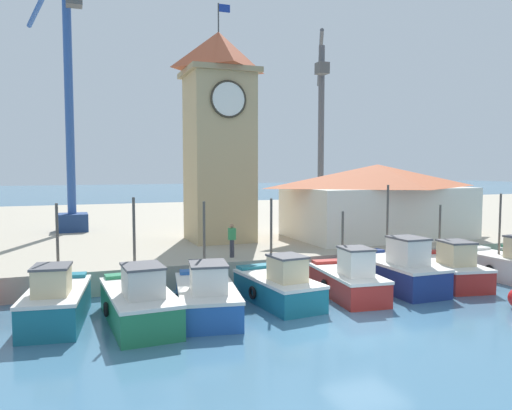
{
  "coord_description": "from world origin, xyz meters",
  "views": [
    {
      "loc": [
        -9.38,
        -14.21,
        5.39
      ],
      "look_at": [
        -0.52,
        9.26,
        3.5
      ],
      "focal_mm": 35.0,
      "sensor_mm": 36.0,
      "label": 1
    }
  ],
  "objects_px": {
    "fishing_boat_center": "(278,286)",
    "fishing_boat_right_outer": "(446,269)",
    "fishing_boat_left_inner": "(139,302)",
    "port_crane_far": "(321,147)",
    "fishing_boat_mid_left": "(206,296)",
    "dock_worker_near_tower": "(232,240)",
    "clock_tower": "(219,133)",
    "dock_worker_along_quay": "(331,232)",
    "fishing_boat_far_right": "(510,265)",
    "fishing_boat_mid_right": "(348,280)",
    "fishing_boat_right_inner": "(396,270)",
    "fishing_boat_left_outer": "(56,302)",
    "port_crane_near": "(68,127)",
    "warehouse_right": "(377,200)"
  },
  "relations": [
    {
      "from": "fishing_boat_center",
      "to": "dock_worker_near_tower",
      "type": "relative_size",
      "value": 2.85
    },
    {
      "from": "fishing_boat_left_inner",
      "to": "clock_tower",
      "type": "bearing_deg",
      "value": 60.64
    },
    {
      "from": "fishing_boat_mid_right",
      "to": "port_crane_near",
      "type": "bearing_deg",
      "value": 120.26
    },
    {
      "from": "fishing_boat_right_outer",
      "to": "port_crane_far",
      "type": "relative_size",
      "value": 0.29
    },
    {
      "from": "fishing_boat_right_inner",
      "to": "port_crane_near",
      "type": "bearing_deg",
      "value": 127.16
    },
    {
      "from": "clock_tower",
      "to": "fishing_boat_right_outer",
      "type": "bearing_deg",
      "value": -51.37
    },
    {
      "from": "clock_tower",
      "to": "port_crane_far",
      "type": "xyz_separation_m",
      "value": [
        13.69,
        13.14,
        -0.18
      ]
    },
    {
      "from": "fishing_boat_left_inner",
      "to": "fishing_boat_mid_left",
      "type": "bearing_deg",
      "value": 4.58
    },
    {
      "from": "fishing_boat_left_outer",
      "to": "fishing_boat_right_outer",
      "type": "relative_size",
      "value": 0.92
    },
    {
      "from": "fishing_boat_center",
      "to": "fishing_boat_mid_right",
      "type": "xyz_separation_m",
      "value": [
        3.1,
        -0.15,
        0.03
      ]
    },
    {
      "from": "fishing_boat_far_right",
      "to": "dock_worker_near_tower",
      "type": "distance_m",
      "value": 13.3
    },
    {
      "from": "fishing_boat_far_right",
      "to": "fishing_boat_mid_right",
      "type": "bearing_deg",
      "value": 179.38
    },
    {
      "from": "fishing_boat_left_outer",
      "to": "fishing_boat_far_right",
      "type": "distance_m",
      "value": 20.09
    },
    {
      "from": "port_crane_near",
      "to": "port_crane_far",
      "type": "height_order",
      "value": "port_crane_near"
    },
    {
      "from": "clock_tower",
      "to": "dock_worker_near_tower",
      "type": "bearing_deg",
      "value": -100.53
    },
    {
      "from": "fishing_boat_left_outer",
      "to": "fishing_boat_far_right",
      "type": "height_order",
      "value": "fishing_boat_left_outer"
    },
    {
      "from": "clock_tower",
      "to": "dock_worker_along_quay",
      "type": "height_order",
      "value": "clock_tower"
    },
    {
      "from": "fishing_boat_mid_right",
      "to": "clock_tower",
      "type": "height_order",
      "value": "clock_tower"
    },
    {
      "from": "fishing_boat_left_inner",
      "to": "fishing_boat_right_outer",
      "type": "distance_m",
      "value": 14.17
    },
    {
      "from": "fishing_boat_mid_left",
      "to": "dock_worker_near_tower",
      "type": "bearing_deg",
      "value": 62.73
    },
    {
      "from": "fishing_boat_left_outer",
      "to": "fishing_boat_mid_left",
      "type": "height_order",
      "value": "fishing_boat_left_outer"
    },
    {
      "from": "fishing_boat_right_inner",
      "to": "dock_worker_along_quay",
      "type": "relative_size",
      "value": 3.17
    },
    {
      "from": "fishing_boat_left_outer",
      "to": "dock_worker_near_tower",
      "type": "relative_size",
      "value": 2.82
    },
    {
      "from": "fishing_boat_left_inner",
      "to": "port_crane_far",
      "type": "relative_size",
      "value": 0.31
    },
    {
      "from": "fishing_boat_left_inner",
      "to": "clock_tower",
      "type": "xyz_separation_m",
      "value": [
        6.16,
        10.95,
        6.68
      ]
    },
    {
      "from": "port_crane_far",
      "to": "dock_worker_along_quay",
      "type": "relative_size",
      "value": 10.45
    },
    {
      "from": "fishing_boat_center",
      "to": "port_crane_far",
      "type": "height_order",
      "value": "port_crane_far"
    },
    {
      "from": "fishing_boat_mid_left",
      "to": "dock_worker_near_tower",
      "type": "height_order",
      "value": "fishing_boat_mid_left"
    },
    {
      "from": "fishing_boat_center",
      "to": "fishing_boat_far_right",
      "type": "bearing_deg",
      "value": -1.19
    },
    {
      "from": "fishing_boat_center",
      "to": "port_crane_far",
      "type": "distance_m",
      "value": 28.23
    },
    {
      "from": "fishing_boat_mid_left",
      "to": "fishing_boat_far_right",
      "type": "distance_m",
      "value": 14.96
    },
    {
      "from": "fishing_boat_left_outer",
      "to": "clock_tower",
      "type": "height_order",
      "value": "clock_tower"
    },
    {
      "from": "fishing_boat_mid_right",
      "to": "fishing_boat_right_inner",
      "type": "bearing_deg",
      "value": 11.01
    },
    {
      "from": "fishing_boat_right_inner",
      "to": "warehouse_right",
      "type": "bearing_deg",
      "value": 61.19
    },
    {
      "from": "fishing_boat_far_right",
      "to": "dock_worker_along_quay",
      "type": "height_order",
      "value": "fishing_boat_far_right"
    },
    {
      "from": "fishing_boat_left_inner",
      "to": "clock_tower",
      "type": "relative_size",
      "value": 0.38
    },
    {
      "from": "fishing_boat_center",
      "to": "fishing_boat_right_outer",
      "type": "xyz_separation_m",
      "value": [
        8.61,
        0.31,
        0.01
      ]
    },
    {
      "from": "port_crane_near",
      "to": "clock_tower",
      "type": "bearing_deg",
      "value": -43.76
    },
    {
      "from": "fishing_boat_center",
      "to": "fishing_boat_mid_left",
      "type": "bearing_deg",
      "value": -171.45
    },
    {
      "from": "fishing_boat_mid_right",
      "to": "fishing_boat_right_outer",
      "type": "relative_size",
      "value": 0.92
    },
    {
      "from": "clock_tower",
      "to": "dock_worker_along_quay",
      "type": "bearing_deg",
      "value": -45.63
    },
    {
      "from": "fishing_boat_mid_left",
      "to": "fishing_boat_mid_right",
      "type": "xyz_separation_m",
      "value": [
        6.17,
        0.31,
        0.03
      ]
    },
    {
      "from": "fishing_boat_mid_left",
      "to": "fishing_boat_center",
      "type": "bearing_deg",
      "value": 8.55
    },
    {
      "from": "fishing_boat_left_inner",
      "to": "warehouse_right",
      "type": "distance_m",
      "value": 18.4
    },
    {
      "from": "fishing_boat_right_outer",
      "to": "fishing_boat_far_right",
      "type": "height_order",
      "value": "fishing_boat_far_right"
    },
    {
      "from": "fishing_boat_left_inner",
      "to": "port_crane_near",
      "type": "xyz_separation_m",
      "value": [
        -2.06,
        18.82,
        7.38
      ]
    },
    {
      "from": "clock_tower",
      "to": "port_crane_far",
      "type": "bearing_deg",
      "value": 43.82
    },
    {
      "from": "fishing_boat_left_inner",
      "to": "fishing_boat_right_outer",
      "type": "bearing_deg",
      "value": 3.9
    },
    {
      "from": "fishing_boat_center",
      "to": "fishing_boat_right_inner",
      "type": "xyz_separation_m",
      "value": [
        5.88,
        0.39,
        0.12
      ]
    },
    {
      "from": "fishing_boat_left_inner",
      "to": "fishing_boat_mid_right",
      "type": "height_order",
      "value": "fishing_boat_left_inner"
    }
  ]
}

